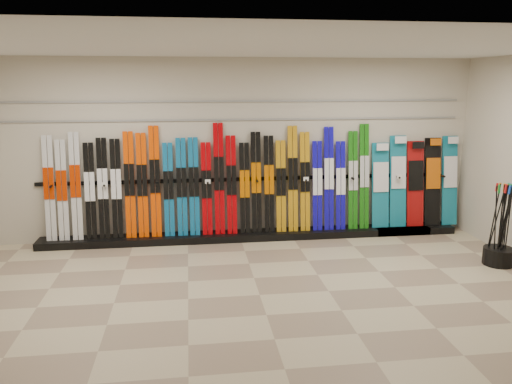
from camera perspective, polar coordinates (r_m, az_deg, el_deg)
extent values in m
plane|color=gray|center=(6.38, 0.42, -11.68)|extent=(8.00, 8.00, 0.00)
plane|color=beige|center=(8.37, -1.97, 4.87)|extent=(8.00, 0.00, 8.00)
plane|color=silver|center=(5.83, 0.47, 16.31)|extent=(8.00, 8.00, 0.00)
cube|color=black|center=(8.50, -0.23, -4.97)|extent=(8.00, 0.40, 0.12)
cube|color=silver|center=(8.56, -22.56, 0.37)|extent=(0.17, 0.23, 1.67)
cube|color=silver|center=(8.51, -21.28, 0.17)|extent=(0.17, 0.22, 1.60)
cube|color=silver|center=(8.46, -19.90, 0.61)|extent=(0.17, 0.24, 1.72)
cube|color=black|center=(8.42, -18.44, 0.08)|extent=(0.17, 0.21, 1.55)
cube|color=black|center=(8.38, -17.09, 0.37)|extent=(0.17, 0.22, 1.62)
cube|color=black|center=(8.35, -15.66, 0.35)|extent=(0.17, 0.22, 1.60)
cube|color=#ED4300|center=(8.32, -14.24, 0.78)|extent=(0.17, 0.24, 1.72)
cube|color=#ED4300|center=(8.30, -12.86, 0.73)|extent=(0.17, 0.23, 1.69)
cube|color=#ED4300|center=(8.28, -11.46, 1.16)|extent=(0.17, 0.25, 1.80)
cube|color=#0E5F96|center=(8.28, -9.96, 0.25)|extent=(0.17, 0.21, 1.53)
cube|color=#0E5F96|center=(8.27, -8.49, 0.55)|extent=(0.17, 0.22, 1.60)
cube|color=#0E5F96|center=(8.27, -7.10, 0.61)|extent=(0.17, 0.22, 1.61)
cube|color=#AC0005|center=(8.27, -5.66, 0.36)|extent=(0.17, 0.21, 1.52)
cube|color=#AC0005|center=(8.27, -4.24, 1.49)|extent=(0.17, 0.25, 1.83)
cube|color=#AC0005|center=(8.29, -2.82, 0.81)|extent=(0.17, 0.22, 1.63)
cube|color=black|center=(8.32, -1.30, 0.43)|extent=(0.17, 0.21, 1.51)
cube|color=black|center=(8.33, 0.02, 1.07)|extent=(0.17, 0.23, 1.68)
cube|color=black|center=(8.37, 1.50, 0.89)|extent=(0.17, 0.22, 1.62)
cube|color=#BF8511|center=(8.41, 2.87, 0.65)|extent=(0.17, 0.21, 1.54)
cube|color=#BF8511|center=(8.44, 4.23, 1.49)|extent=(0.17, 0.24, 1.77)
cube|color=#BF8511|center=(8.48, 5.62, 1.17)|extent=(0.17, 0.23, 1.67)
cube|color=#120BAB|center=(8.54, 7.02, 0.69)|extent=(0.17, 0.21, 1.51)
cube|color=#120BAB|center=(8.59, 8.33, 1.51)|extent=(0.17, 0.24, 1.75)
cube|color=#120BAB|center=(8.65, 9.64, 0.73)|extent=(0.17, 0.21, 1.50)
cube|color=#196B12|center=(8.71, 11.02, 1.32)|extent=(0.17, 0.23, 1.67)
cube|color=#196B12|center=(8.78, 12.26, 1.73)|extent=(0.17, 0.24, 1.79)
cube|color=#14728C|center=(8.92, 14.02, 0.75)|extent=(0.30, 0.23, 1.47)
cube|color=#14728C|center=(9.04, 15.91, 1.17)|extent=(0.29, 0.24, 1.58)
cube|color=#990C0C|center=(9.17, 17.74, 0.90)|extent=(0.30, 0.23, 1.48)
cube|color=black|center=(9.31, 19.52, 1.10)|extent=(0.29, 0.24, 1.53)
cube|color=#14728C|center=(9.46, 21.25, 1.23)|extent=(0.28, 0.24, 1.56)
cylinder|color=black|center=(8.13, 25.95, -6.62)|extent=(0.43, 0.43, 0.25)
cylinder|color=black|center=(8.01, 25.45, -3.22)|extent=(0.06, 0.11, 1.18)
cylinder|color=black|center=(8.01, 26.14, -3.28)|extent=(0.07, 0.10, 1.18)
cylinder|color=black|center=(7.90, 26.62, -3.54)|extent=(0.08, 0.08, 1.18)
cylinder|color=black|center=(8.01, 26.67, -3.33)|extent=(0.11, 0.13, 1.17)
cylinder|color=black|center=(7.94, 26.29, -3.42)|extent=(0.06, 0.06, 1.18)
cylinder|color=black|center=(7.97, 26.40, -3.38)|extent=(0.03, 0.11, 1.18)
cylinder|color=black|center=(8.09, 26.56, -3.18)|extent=(0.08, 0.09, 1.18)
cylinder|color=black|center=(7.89, 25.67, -3.46)|extent=(0.14, 0.08, 1.17)
cylinder|color=black|center=(7.97, 26.25, -3.37)|extent=(0.08, 0.04, 1.18)
cylinder|color=black|center=(8.05, 25.70, -3.17)|extent=(0.15, 0.12, 1.17)
cylinder|color=black|center=(8.08, 26.88, -3.23)|extent=(0.10, 0.12, 1.18)
cylinder|color=black|center=(8.06, 26.47, -3.23)|extent=(0.05, 0.16, 1.17)
cube|color=gray|center=(8.30, -1.98, 8.27)|extent=(7.60, 0.02, 0.03)
cube|color=gray|center=(8.28, -2.00, 10.34)|extent=(7.60, 0.02, 0.03)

